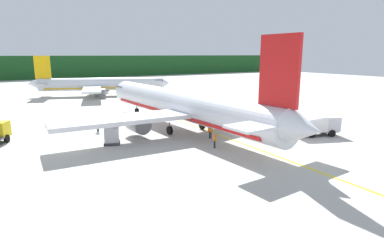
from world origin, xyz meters
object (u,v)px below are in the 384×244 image
(airliner_mid_apron, at_px, (100,84))
(cargo_container_near, at_px, (112,136))
(crew_marshaller, at_px, (215,139))
(crew_loader_left, at_px, (98,124))
(crew_loader_right, at_px, (210,131))
(service_truck_fuel, at_px, (315,124))
(airliner_foreground, at_px, (182,106))

(airliner_mid_apron, distance_m, cargo_container_near, 46.06)
(cargo_container_near, distance_m, crew_marshaller, 11.80)
(crew_loader_left, relative_size, crew_loader_right, 1.02)
(airliner_mid_apron, height_order, cargo_container_near, airliner_mid_apron)
(crew_loader_right, bearing_deg, service_truck_fuel, -23.68)
(cargo_container_near, bearing_deg, airliner_mid_apron, 76.75)
(service_truck_fuel, relative_size, crew_marshaller, 3.69)
(airliner_mid_apron, height_order, crew_marshaller, airliner_mid_apron)
(service_truck_fuel, height_order, crew_marshaller, service_truck_fuel)
(crew_loader_left, bearing_deg, crew_marshaller, -57.33)
(airliner_foreground, bearing_deg, service_truck_fuel, -39.53)
(cargo_container_near, bearing_deg, airliner_foreground, 9.83)
(airliner_mid_apron, relative_size, crew_loader_right, 20.29)
(cargo_container_near, relative_size, crew_loader_left, 1.35)
(service_truck_fuel, xyz_separation_m, crew_loader_right, (-12.30, 5.40, -0.48))
(airliner_mid_apron, relative_size, crew_loader_left, 19.81)
(service_truck_fuel, distance_m, crew_loader_left, 28.21)
(crew_loader_left, bearing_deg, airliner_foreground, -26.81)
(airliner_mid_apron, xyz_separation_m, cargo_container_near, (-10.55, -44.79, -1.83))
(crew_loader_left, distance_m, crew_loader_right, 15.22)
(airliner_foreground, relative_size, airliner_mid_apron, 1.26)
(airliner_foreground, distance_m, service_truck_fuel, 17.18)
(airliner_mid_apron, distance_m, service_truck_fuel, 55.42)
(airliner_foreground, distance_m, crew_loader_right, 6.05)
(airliner_mid_apron, distance_m, crew_marshaller, 52.17)
(crew_loader_left, bearing_deg, crew_loader_right, -43.98)
(airliner_foreground, relative_size, cargo_container_near, 18.50)
(airliner_foreground, distance_m, crew_marshaller, 9.46)
(airliner_foreground, relative_size, crew_loader_right, 25.60)
(cargo_container_near, relative_size, crew_marshaller, 1.32)
(service_truck_fuel, distance_m, crew_loader_right, 13.44)
(cargo_container_near, height_order, crew_loader_left, cargo_container_near)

